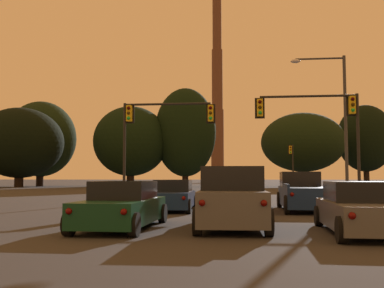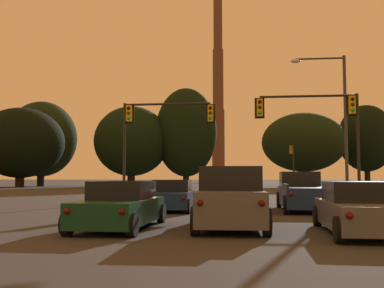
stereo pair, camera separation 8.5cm
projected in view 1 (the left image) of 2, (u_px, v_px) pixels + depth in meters
name	position (u px, v px, depth m)	size (l,w,h in m)	color
sedan_left_lane_second	(123.00, 206.00, 13.65)	(2.09, 4.74, 1.43)	#0F3823
suv_center_lane_second	(232.00, 198.00, 13.77)	(2.20, 4.94, 1.86)	#4C4F54
sedan_center_lane_front	(242.00, 196.00, 20.51)	(2.18, 4.77, 1.43)	maroon
pickup_truck_right_lane_front	(303.00, 193.00, 21.03)	(2.27, 5.53, 1.82)	navy
sedan_left_lane_front	(173.00, 196.00, 20.98)	(2.11, 4.75, 1.43)	navy
sedan_right_lane_second	(361.00, 209.00, 12.30)	(2.13, 4.76, 1.43)	#4C4F54
traffic_light_far_right	(292.00, 160.00, 58.88)	(0.78, 0.50, 5.83)	black
traffic_light_overhead_left	(154.00, 125.00, 28.64)	(6.03, 0.50, 6.31)	black
traffic_light_overhead_right	(323.00, 119.00, 26.24)	(6.10, 0.50, 6.42)	black
street_lamp	(337.00, 112.00, 28.74)	(3.50, 0.36, 9.38)	#38383A
smokestack	(217.00, 106.00, 129.47)	(5.77, 5.77, 56.28)	#523427
treeline_far_left	(185.00, 132.00, 75.15)	(10.26, 9.24, 16.52)	black
treeline_far_right	(303.00, 142.00, 70.76)	(13.16, 11.84, 11.72)	black
treeline_center_right	(365.00, 138.00, 75.57)	(9.29, 8.36, 13.75)	black
treeline_left_mid	(20.00, 143.00, 71.70)	(13.88, 12.50, 12.68)	black
treeline_center_left	(131.00, 141.00, 74.74)	(12.50, 11.25, 13.37)	black
treeline_right_mid	(41.00, 139.00, 76.88)	(12.05, 10.85, 14.56)	black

